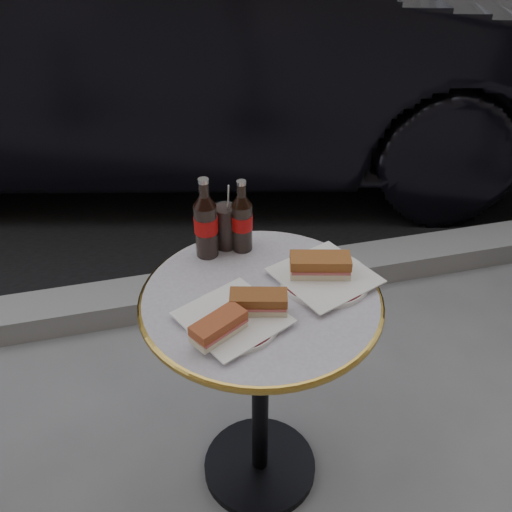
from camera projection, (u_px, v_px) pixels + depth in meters
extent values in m
plane|color=slate|center=(260.00, 468.00, 1.87)|extent=(80.00, 80.00, 0.00)
cube|color=black|center=(137.00, 49.00, 5.81)|extent=(40.00, 8.00, 0.00)
cube|color=gray|center=(209.00, 289.00, 2.55)|extent=(40.00, 0.20, 0.12)
cylinder|color=white|center=(233.00, 320.00, 1.36)|extent=(0.28, 0.28, 0.01)
cylinder|color=white|center=(324.00, 278.00, 1.49)|extent=(0.28, 0.28, 0.01)
cube|color=#A84C2A|center=(219.00, 328.00, 1.29)|extent=(0.15, 0.12, 0.05)
cube|color=brown|center=(258.00, 303.00, 1.36)|extent=(0.15, 0.10, 0.05)
cube|color=#9B5627|center=(320.00, 266.00, 1.47)|extent=(0.17, 0.11, 0.05)
cylinder|color=black|center=(225.00, 227.00, 1.58)|extent=(0.07, 0.07, 0.13)
imported|color=black|center=(187.00, 36.00, 3.25)|extent=(2.73, 5.03, 1.57)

